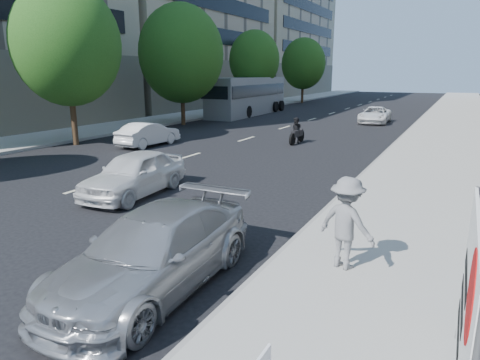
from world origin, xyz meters
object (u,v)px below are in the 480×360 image
Objects in this scene: white_sedan_mid at (148,134)px; motorcycle at (297,132)px; protest_banner at (467,310)px; bus at (248,96)px; jogger at (347,223)px; parked_sedan at (154,251)px; white_sedan_far at (375,115)px; white_sedan_near at (134,173)px.

motorcycle is at bearing -144.92° from white_sedan_mid.
protest_banner is 0.25× the size of bus.
jogger is at bearing -64.91° from motorcycle.
motorcycle is (-8.15, 17.28, -0.76)m from protest_banner.
white_sedan_mid is (-9.98, 12.07, -0.08)m from parked_sedan.
parked_sedan is at bearing 168.79° from protest_banner.
parked_sedan is at bearing -89.58° from white_sedan_far.
jogger is 31.94m from bus.
parked_sedan is (-4.84, 0.96, -0.71)m from protest_banner.
white_sedan_mid is at bearing 127.83° from parked_sedan.
jogger is at bearing 34.23° from parked_sedan.
bus is at bearing 169.47° from white_sedan_far.
motorcycle reaches higher than parked_sedan.
parked_sedan is at bearing -76.94° from motorcycle.
white_sedan_mid is at bearing -82.46° from bus.
bus is at bearing -77.94° from white_sedan_mid.
white_sedan_mid is 18.25m from white_sedan_far.
motorcycle is (-6.19, 14.23, -0.40)m from jogger.
bus reaches higher than protest_banner.
motorcycle is 16.62m from bus.
white_sedan_mid is 0.31× the size of bus.
protest_banner reaches higher than jogger.
bus reaches higher than parked_sedan.
white_sedan_far is 12.00m from motorcycle.
white_sedan_far is 0.36× the size of bus.
white_sedan_near is at bearing 129.16° from white_sedan_mid.
white_sedan_mid is (-14.82, 13.03, -0.78)m from protest_banner.
white_sedan_far is (-1.37, 28.17, -0.08)m from parked_sedan.
bus reaches higher than motorcycle.
white_sedan_near is 0.92× the size of white_sedan_far.
white_sedan_mid is at bearing 122.45° from white_sedan_near.
parked_sedan is 6.29m from white_sedan_near.
bus is (-8.57, 25.31, 0.94)m from white_sedan_near.
jogger is 3.57m from parked_sedan.
protest_banner is 4.99m from parked_sedan.
white_sedan_near is 0.33× the size of bus.
jogger is 0.15× the size of bus.
bus reaches higher than white_sedan_mid.
white_sedan_mid is (-5.61, 7.56, -0.07)m from white_sedan_near.
jogger reaches higher than motorcycle.
jogger is 0.37× the size of parked_sedan.
bus is (-2.96, 17.75, 1.02)m from white_sedan_mid.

